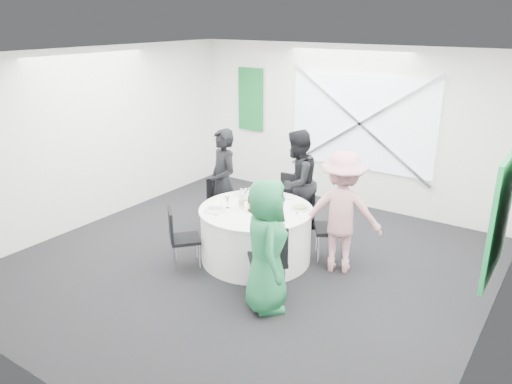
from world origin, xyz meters
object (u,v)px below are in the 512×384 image
Objects in this scene: banquet_table at (256,234)px; person_woman_green at (267,246)px; chair_back_left at (220,200)px; green_water_bottle at (271,202)px; chair_back_right at (339,222)px; chair_front_left at (179,234)px; person_man_back_left at (223,183)px; chair_front_right at (269,256)px; clear_water_bottle at (242,201)px; chair_back at (289,200)px; person_man_back at (296,183)px; person_woman_pink at (342,213)px.

banquet_table is 1.30m from person_woman_green.
chair_back_left is 1.38m from green_water_bottle.
chair_back_right reaches higher than chair_back_left.
chair_back_left is 1.00× the size of chair_front_left.
person_man_back_left is 1.06× the size of person_woman_green.
chair_front_right is 1.13m from clear_water_bottle.
chair_back_right reaches higher than chair_back.
chair_front_right is 1.12× the size of chair_front_left.
chair_back_right is 1.12m from person_man_back.
clear_water_bottle reaches higher than chair_back_left.
banquet_table is 1.85× the size of chair_front_left.
person_woman_pink is 0.95m from green_water_bottle.
person_woman_green is at bearing -70.42° from chair_back.
chair_front_right is 1.40m from chair_front_left.
person_man_back reaches higher than person_woman_green.
chair_back is 1.36m from person_woman_pink.
clear_water_bottle is (-0.87, 0.66, 0.31)m from chair_front_right.
person_man_back_left is at bearing 153.58° from banquet_table.
green_water_bottle is at bearing 25.38° from banquet_table.
chair_front_right reaches higher than chair_front_left.
chair_back is 1.93m from chair_front_right.
banquet_table is at bearing -90.00° from chair_front_left.
person_woman_green reaches higher than chair_front_left.
person_woman_green is (1.71, -1.40, -0.04)m from person_man_back_left.
chair_back_right is at bearing -61.48° from chair_back_left.
chair_back is 0.30m from person_man_back.
chair_front_right is 1.04m from green_water_bottle.
chair_front_left is 0.54× the size of person_woman_green.
chair_back_left is (-0.98, -0.47, -0.06)m from chair_back.
person_man_back is (0.08, 0.08, 0.27)m from chair_back.
person_man_back_left is at bearing -79.58° from chair_front_right.
chair_back_right is 0.59× the size of person_man_back_left.
chair_back is 1.05m from person_man_back_left.
chair_front_left is 0.51× the size of person_man_back_left.
person_man_back is 1.21m from clear_water_bottle.
chair_back_left is 0.51× the size of person_woman_pink.
chair_back_left is 2.92× the size of green_water_bottle.
person_woman_pink reaches higher than chair_back_left.
chair_front_right is at bearing 51.54° from person_woman_pink.
person_man_back reaches higher than banquet_table.
chair_front_left is at bearing -41.52° from chair_front_right.
chair_front_right is at bearing -47.30° from banquet_table.
person_woman_green is at bearing 57.86° from person_woman_pink.
chair_front_right is 0.58× the size of person_woman_pink.
chair_back_right is 1.91m from person_man_back_left.
person_man_back is 1.30m from person_woman_pink.
person_woman_green is (0.86, -1.96, 0.24)m from chair_back.
chair_back_right is at bearing 31.15° from clear_water_bottle.
green_water_bottle reaches higher than banquet_table.
person_man_back_left is at bearing -95.07° from chair_back_left.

